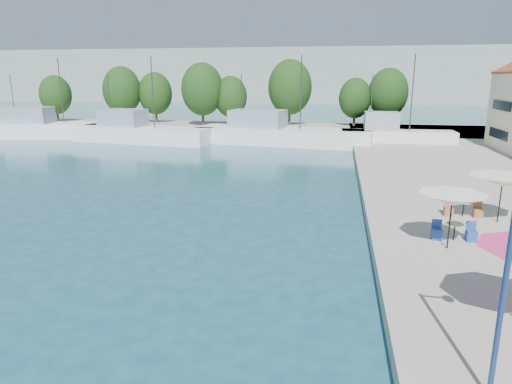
% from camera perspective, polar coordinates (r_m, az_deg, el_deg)
% --- Properties ---
extents(quay_far, '(90.00, 16.00, 0.60)m').
position_cam_1_polar(quay_far, '(65.16, -0.83, 7.86)').
color(quay_far, gray).
rests_on(quay_far, ground).
extents(hill_west, '(180.00, 40.00, 16.00)m').
position_cam_1_polar(hill_west, '(160.31, -2.28, 14.31)').
color(hill_west, gray).
rests_on(hill_west, ground).
extents(hill_east, '(140.00, 40.00, 12.00)m').
position_cam_1_polar(hill_east, '(180.15, 22.15, 12.65)').
color(hill_east, gray).
rests_on(hill_east, ground).
extents(trawler_01, '(18.19, 7.32, 10.20)m').
position_cam_1_polar(trawler_01, '(64.25, -24.63, 7.19)').
color(trawler_01, white).
rests_on(trawler_01, ground).
extents(trawler_02, '(17.01, 6.41, 10.20)m').
position_cam_1_polar(trawler_02, '(55.63, -14.41, 7.14)').
color(trawler_02, white).
rests_on(trawler_02, ground).
extents(trawler_03, '(20.59, 8.20, 10.20)m').
position_cam_1_polar(trawler_03, '(52.55, 2.81, 7.18)').
color(trawler_03, silver).
rests_on(trawler_03, ground).
extents(trawler_04, '(11.99, 3.22, 10.20)m').
position_cam_1_polar(trawler_04, '(52.38, 16.92, 6.58)').
color(trawler_04, silver).
rests_on(trawler_04, ground).
extents(tree_01, '(4.88, 4.88, 7.22)m').
position_cam_1_polar(tree_01, '(80.11, -23.77, 11.06)').
color(tree_01, '#3F2B19').
rests_on(tree_01, quay_far).
extents(tree_02, '(5.74, 5.74, 8.50)m').
position_cam_1_polar(tree_02, '(73.99, -16.40, 12.09)').
color(tree_02, '#3F2B19').
rests_on(tree_02, quay_far).
extents(tree_03, '(5.17, 5.17, 7.65)m').
position_cam_1_polar(tree_03, '(73.71, -12.48, 11.93)').
color(tree_03, '#3F2B19').
rests_on(tree_03, quay_far).
extents(tree_04, '(6.04, 6.04, 8.94)m').
position_cam_1_polar(tree_04, '(67.68, -6.73, 12.63)').
color(tree_04, '#3F2B19').
rests_on(tree_04, quay_far).
extents(tree_05, '(4.78, 4.78, 7.08)m').
position_cam_1_polar(tree_05, '(67.93, -3.18, 11.80)').
color(tree_05, '#3F2B19').
rests_on(tree_05, quay_far).
extents(tree_06, '(6.36, 6.36, 9.41)m').
position_cam_1_polar(tree_06, '(68.09, 4.26, 12.93)').
color(tree_06, '#3F2B19').
rests_on(tree_06, quay_far).
extents(tree_07, '(4.61, 4.61, 6.82)m').
position_cam_1_polar(tree_07, '(68.13, 12.28, 11.39)').
color(tree_07, '#3F2B19').
rests_on(tree_07, quay_far).
extents(tree_08, '(5.52, 5.52, 8.17)m').
position_cam_1_polar(tree_08, '(68.18, 16.19, 11.82)').
color(tree_08, '#3F2B19').
rests_on(tree_08, quay_far).
extents(umbrella_white, '(2.70, 2.70, 2.32)m').
position_cam_1_polar(umbrella_white, '(19.78, 23.33, -0.87)').
color(umbrella_white, black).
rests_on(umbrella_white, quay_right).
extents(umbrella_cream, '(3.10, 3.10, 2.27)m').
position_cam_1_polar(umbrella_cream, '(24.55, 28.45, 1.20)').
color(umbrella_cream, black).
rests_on(umbrella_cream, quay_right).
extents(cafe_table_02, '(1.82, 0.70, 0.76)m').
position_cam_1_polar(cafe_table_02, '(21.36, 23.51, -4.82)').
color(cafe_table_02, black).
rests_on(cafe_table_02, quay_right).
extents(cafe_table_03, '(1.82, 0.70, 0.76)m').
position_cam_1_polar(cafe_table_03, '(25.13, 24.46, -2.18)').
color(cafe_table_03, black).
rests_on(cafe_table_03, quay_right).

